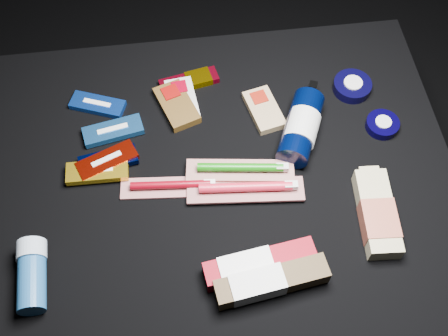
{
  "coord_description": "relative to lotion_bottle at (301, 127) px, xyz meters",
  "views": [
    {
      "loc": [
        -0.06,
        -0.56,
        1.39
      ],
      "look_at": [
        0.01,
        0.01,
        0.42
      ],
      "focal_mm": 45.0,
      "sensor_mm": 36.0,
      "label": 1
    }
  ],
  "objects": [
    {
      "name": "toothbrush_pack_0",
      "position": [
        -0.28,
        -0.09,
        -0.03
      ],
      "size": [
        0.21,
        0.06,
        0.02
      ],
      "rotation": [
        0.0,
        0.0,
        -0.09
      ],
      "color": "#ACA6A0",
      "rests_on": "cloth_table"
    },
    {
      "name": "cream_tin_lower",
      "position": [
        0.18,
        0.0,
        -0.02
      ],
      "size": [
        0.07,
        0.07,
        0.02
      ],
      "rotation": [
        0.0,
        0.0,
        0.16
      ],
      "color": "black",
      "rests_on": "cloth_table"
    },
    {
      "name": "luna_bar_3",
      "position": [
        -0.43,
        -0.04,
        -0.02
      ],
      "size": [
        0.13,
        0.05,
        0.02
      ],
      "rotation": [
        0.0,
        0.0,
        -0.02
      ],
      "color": "gold",
      "rests_on": "cloth_table"
    },
    {
      "name": "toothbrush_pack_2",
      "position": [
        -0.14,
        -0.08,
        -0.01
      ],
      "size": [
        0.22,
        0.08,
        0.02
      ],
      "rotation": [
        0.0,
        0.0,
        -0.13
      ],
      "color": "#AFA9A5",
      "rests_on": "cloth_table"
    },
    {
      "name": "clif_bar_1",
      "position": [
        -0.24,
        0.13,
        -0.02
      ],
      "size": [
        0.07,
        0.12,
        0.02
      ],
      "rotation": [
        0.0,
        0.0,
        0.1
      ],
      "color": "beige",
      "rests_on": "cloth_table"
    },
    {
      "name": "luna_bar_0",
      "position": [
        -0.42,
        0.13,
        -0.03
      ],
      "size": [
        0.13,
        0.08,
        0.02
      ],
      "rotation": [
        0.0,
        0.0,
        -0.37
      ],
      "color": "#1344B9",
      "rests_on": "cloth_table"
    },
    {
      "name": "deodorant_stick",
      "position": [
        -0.54,
        -0.25,
        -0.01
      ],
      "size": [
        0.06,
        0.13,
        0.06
      ],
      "rotation": [
        0.0,
        0.0,
        0.04
      ],
      "color": "#1C4F83",
      "rests_on": "cloth_table"
    },
    {
      "name": "clif_bar_0",
      "position": [
        -0.25,
        0.11,
        -0.02
      ],
      "size": [
        0.1,
        0.13,
        0.02
      ],
      "rotation": [
        0.0,
        0.0,
        0.33
      ],
      "color": "#4B3213",
      "rests_on": "cloth_table"
    },
    {
      "name": "clif_bar_2",
      "position": [
        -0.07,
        0.08,
        -0.02
      ],
      "size": [
        0.08,
        0.12,
        0.02
      ],
      "rotation": [
        0.0,
        0.0,
        0.23
      ],
      "color": "tan",
      "rests_on": "cloth_table"
    },
    {
      "name": "luna_bar_4",
      "position": [
        -0.41,
        -0.02,
        -0.02
      ],
      "size": [
        0.13,
        0.09,
        0.02
      ],
      "rotation": [
        0.0,
        0.0,
        0.39
      ],
      "color": "#690C03",
      "rests_on": "cloth_table"
    },
    {
      "name": "toothpaste_carton_green",
      "position": [
        -0.12,
        -0.32,
        -0.01
      ],
      "size": [
        0.21,
        0.07,
        0.04
      ],
      "rotation": [
        0.0,
        0.0,
        0.14
      ],
      "color": "#3D2B14",
      "rests_on": "cloth_table"
    },
    {
      "name": "toothpaste_carton_red",
      "position": [
        -0.14,
        -0.28,
        -0.01
      ],
      "size": [
        0.21,
        0.07,
        0.04
      ],
      "rotation": [
        0.0,
        0.0,
        0.13
      ],
      "color": "maroon",
      "rests_on": "cloth_table"
    },
    {
      "name": "bodywash_bottle",
      "position": [
        0.11,
        -0.21,
        -0.01
      ],
      "size": [
        0.07,
        0.19,
        0.04
      ],
      "rotation": [
        0.0,
        0.0,
        -0.07
      ],
      "color": "tan",
      "rests_on": "cloth_table"
    },
    {
      "name": "toothbrush_pack_1",
      "position": [
        -0.13,
        -0.12,
        -0.02
      ],
      "size": [
        0.24,
        0.07,
        0.03
      ],
      "rotation": [
        0.0,
        0.0,
        -0.09
      ],
      "color": "#A8A39D",
      "rests_on": "cloth_table"
    },
    {
      "name": "ground",
      "position": [
        -0.19,
        -0.08,
        -0.43
      ],
      "size": [
        3.0,
        3.0,
        0.0
      ],
      "primitive_type": "plane",
      "color": "black",
      "rests_on": "ground"
    },
    {
      "name": "lotion_bottle",
      "position": [
        0.0,
        0.0,
        0.0
      ],
      "size": [
        0.13,
        0.21,
        0.07
      ],
      "rotation": [
        0.0,
        0.0,
        -0.42
      ],
      "color": "black",
      "rests_on": "cloth_table"
    },
    {
      "name": "luna_bar_2",
      "position": [
        -0.4,
        -0.02,
        -0.02
      ],
      "size": [
        0.12,
        0.06,
        0.02
      ],
      "rotation": [
        0.0,
        0.0,
        0.17
      ],
      "color": "black",
      "rests_on": "cloth_table"
    },
    {
      "name": "cream_tin_upper",
      "position": [
        0.14,
        0.11,
        -0.02
      ],
      "size": [
        0.08,
        0.08,
        0.03
      ],
      "rotation": [
        0.0,
        0.0,
        -0.05
      ],
      "color": "black",
      "rests_on": "cloth_table"
    },
    {
      "name": "power_bar",
      "position": [
        -0.21,
        0.17,
        -0.03
      ],
      "size": [
        0.14,
        0.07,
        0.02
      ],
      "rotation": [
        0.0,
        0.0,
        0.2
      ],
      "color": "maroon",
      "rests_on": "cloth_table"
    },
    {
      "name": "cloth_table",
      "position": [
        -0.19,
        -0.08,
        -0.23
      ],
      "size": [
        0.98,
        0.78,
        0.4
      ],
      "primitive_type": "cube",
      "color": "black",
      "rests_on": "ground"
    },
    {
      "name": "luna_bar_1",
      "position": [
        -0.39,
        0.06,
        -0.02
      ],
      "size": [
        0.13,
        0.07,
        0.02
      ],
      "rotation": [
        0.0,
        0.0,
        0.19
      ],
      "color": "#2366B2",
      "rests_on": "cloth_table"
    }
  ]
}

